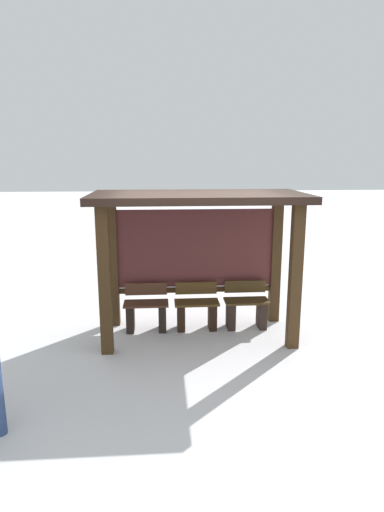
{
  "coord_description": "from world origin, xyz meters",
  "views": [
    {
      "loc": [
        -0.55,
        -6.34,
        2.72
      ],
      "look_at": [
        -0.12,
        -0.42,
        1.37
      ],
      "focal_mm": 30.42,
      "sensor_mm": 36.0,
      "label": 1
    }
  ],
  "objects_px": {
    "bus_shelter": "(197,228)",
    "bench_right_inside": "(246,309)",
    "bench_center_inside": "(197,310)",
    "bench_left_inside": "(146,312)"
  },
  "relations": [
    {
      "from": "bus_shelter",
      "to": "bench_right_inside",
      "type": "bearing_deg",
      "value": 8.2
    },
    {
      "from": "bench_center_inside",
      "to": "bench_right_inside",
      "type": "relative_size",
      "value": 0.99
    },
    {
      "from": "bench_right_inside",
      "to": "bus_shelter",
      "type": "bearing_deg",
      "value": -171.8
    },
    {
      "from": "bench_left_inside",
      "to": "bench_right_inside",
      "type": "bearing_deg",
      "value": -0.02
    },
    {
      "from": "bench_left_inside",
      "to": "bench_center_inside",
      "type": "relative_size",
      "value": 1.0
    },
    {
      "from": "bus_shelter",
      "to": "bench_center_inside",
      "type": "bearing_deg",
      "value": 90.0
    },
    {
      "from": "bench_left_inside",
      "to": "bus_shelter",
      "type": "bearing_deg",
      "value": -8.23
    },
    {
      "from": "bench_left_inside",
      "to": "bench_center_inside",
      "type": "distance_m",
      "value": 0.81
    },
    {
      "from": "bus_shelter",
      "to": "bench_right_inside",
      "type": "distance_m",
      "value": 1.59
    },
    {
      "from": "bus_shelter",
      "to": "bench_left_inside",
      "type": "height_order",
      "value": "bus_shelter"
    }
  ]
}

